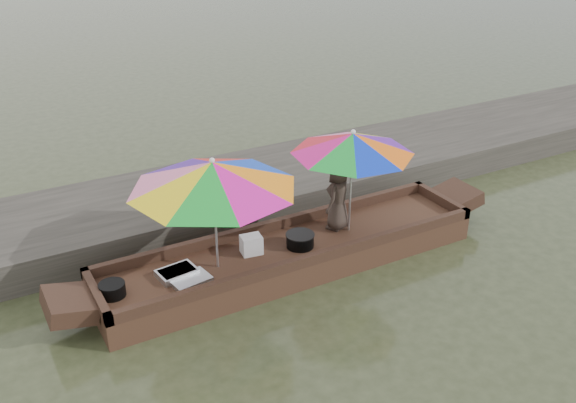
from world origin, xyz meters
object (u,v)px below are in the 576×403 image
umbrella_stern (351,182)px  supply_bag (251,245)px  tray_scallop (190,280)px  vendor (338,196)px  boat_hull (291,257)px  charcoal_grill (300,241)px  tray_crayfish (177,273)px  umbrella_bow (215,215)px  cooking_pot (112,290)px

umbrella_stern → supply_bag: bearing=176.3°
tray_scallop → vendor: bearing=7.3°
tray_scallop → vendor: 2.50m
boat_hull → charcoal_grill: 0.29m
tray_crayfish → umbrella_bow: umbrella_bow is taller
boat_hull → umbrella_stern: size_ratio=3.20×
vendor → umbrella_stern: 0.32m
umbrella_stern → umbrella_bow: bearing=180.0°
vendor → umbrella_bow: bearing=-28.4°
vendor → umbrella_stern: umbrella_stern is taller
boat_hull → supply_bag: size_ratio=19.80×
cooking_pot → vendor: (3.38, 0.13, 0.43)m
cooking_pot → tray_crayfish: cooking_pot is taller
tray_crayfish → charcoal_grill: 1.78m
boat_hull → vendor: (0.86, 0.14, 0.69)m
charcoal_grill → umbrella_stern: 1.11m
tray_crayfish → umbrella_bow: (0.55, -0.05, 0.73)m
cooking_pot → tray_scallop: cooking_pot is taller
supply_bag → cooking_pot: bearing=-177.4°
cooking_pot → supply_bag: (1.95, 0.09, 0.04)m
charcoal_grill → vendor: size_ratio=0.37×
tray_scallop → umbrella_stern: size_ratio=0.29×
charcoal_grill → umbrella_bow: size_ratio=0.18×
tray_crayfish → vendor: (2.53, 0.10, 0.47)m
charcoal_grill → umbrella_stern: (0.87, 0.07, 0.68)m
umbrella_bow → umbrella_stern: bearing=0.0°
tray_crayfish → supply_bag: size_ratio=1.76×
umbrella_bow → umbrella_stern: same height
tray_crayfish → cooking_pot: bearing=-177.7°
tray_crayfish → vendor: 2.58m
charcoal_grill → umbrella_bow: 1.40m
cooking_pot → umbrella_stern: bearing=-0.2°
boat_hull → umbrella_bow: bearing=180.0°
tray_scallop → charcoal_grill: (1.68, 0.10, 0.06)m
boat_hull → supply_bag: supply_bag is taller
umbrella_bow → umbrella_stern: (2.09, 0.00, 0.00)m
tray_crayfish → charcoal_grill: size_ratio=1.29×
umbrella_stern → charcoal_grill: bearing=-175.4°
tray_crayfish → umbrella_stern: bearing=-1.0°
supply_bag → umbrella_bow: 0.85m
cooking_pot → charcoal_grill: size_ratio=0.85×
umbrella_bow → umbrella_stern: 2.09m
boat_hull → supply_bag: (-0.58, 0.10, 0.30)m
boat_hull → tray_scallop: bearing=-173.9°
vendor → cooking_pot: bearing=-30.3°
boat_hull → tray_crayfish: 1.69m
cooking_pot → supply_bag: bearing=2.6°
cooking_pot → tray_scallop: size_ratio=0.66×
umbrella_bow → boat_hull: bearing=0.0°
tray_scallop → vendor: size_ratio=0.48×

